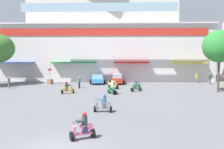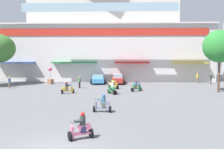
% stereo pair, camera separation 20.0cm
% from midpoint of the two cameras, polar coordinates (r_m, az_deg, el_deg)
% --- Properties ---
extents(ground_plane, '(128.00, 128.00, 0.00)m').
position_cam_midpoint_polar(ground_plane, '(25.85, -5.30, -5.92)').
color(ground_plane, slate).
extents(colonial_building, '(37.86, 16.89, 18.57)m').
position_cam_midpoint_polar(colonial_building, '(48.57, -2.03, 8.91)').
color(colonial_building, silver).
rests_on(colonial_building, ground).
extents(plaza_tree_3, '(4.10, 3.63, 7.61)m').
position_cam_midpoint_polar(plaza_tree_3, '(33.64, 22.84, 5.84)').
color(plaza_tree_3, brown).
rests_on(plaza_tree_3, ground).
extents(parked_car_0, '(2.70, 4.35, 1.37)m').
position_cam_midpoint_polar(parked_car_0, '(40.06, -3.44, -1.04)').
color(parked_car_0, '#3A8AC4').
rests_on(parked_car_0, ground).
extents(parked_car_1, '(2.31, 4.47, 1.54)m').
position_cam_midpoint_polar(parked_car_1, '(40.00, 1.01, -0.94)').
color(parked_car_1, '#AC2C28').
rests_on(parked_car_1, ground).
extents(scooter_rider_1, '(1.45, 1.20, 1.52)m').
position_cam_midpoint_polar(scooter_rider_1, '(32.04, 5.24, -2.66)').
color(scooter_rider_1, black).
rests_on(scooter_rider_1, ground).
extents(scooter_rider_4, '(1.47, 1.10, 1.54)m').
position_cam_midpoint_polar(scooter_rider_4, '(14.62, -6.93, -11.90)').
color(scooter_rider_4, black).
rests_on(scooter_rider_4, ground).
extents(scooter_rider_5, '(1.17, 1.47, 1.58)m').
position_cam_midpoint_polar(scooter_rider_5, '(29.77, -0.13, -3.18)').
color(scooter_rider_5, black).
rests_on(scooter_rider_5, ground).
extents(scooter_rider_6, '(1.44, 1.11, 1.48)m').
position_cam_midpoint_polar(scooter_rider_6, '(34.10, 0.07, -2.22)').
color(scooter_rider_6, black).
rests_on(scooter_rider_6, ground).
extents(scooter_rider_7, '(1.50, 0.66, 1.50)m').
position_cam_midpoint_polar(scooter_rider_7, '(20.83, -2.26, -6.78)').
color(scooter_rider_7, black).
rests_on(scooter_rider_7, ground).
extents(scooter_rider_8, '(1.55, 1.15, 1.44)m').
position_cam_midpoint_polar(scooter_rider_8, '(30.65, -10.20, -3.16)').
color(scooter_rider_8, black).
rests_on(scooter_rider_8, ground).
extents(pedestrian_0, '(0.53, 0.53, 1.58)m').
position_cam_midpoint_polar(pedestrian_0, '(35.07, -7.54, -1.62)').
color(pedestrian_0, black).
rests_on(pedestrian_0, ground).
extents(pedestrian_1, '(0.44, 0.44, 1.60)m').
position_cam_midpoint_polar(pedestrian_1, '(37.39, -22.30, -1.51)').
color(pedestrian_1, '#756053').
rests_on(pedestrian_1, ground).
extents(pedestrian_2, '(0.47, 0.47, 1.63)m').
position_cam_midpoint_polar(pedestrian_2, '(42.96, 18.37, -0.57)').
color(pedestrian_2, '#786E56').
rests_on(pedestrian_2, ground).
extents(pedestrian_3, '(0.35, 0.35, 1.67)m').
position_cam_midpoint_polar(pedestrian_3, '(41.89, 21.06, -0.75)').
color(pedestrian_3, '#463E36').
rests_on(pedestrian_3, ground).
extents(balloon_vendor_cart, '(0.77, 1.00, 2.55)m').
position_cam_midpoint_polar(balloon_vendor_cart, '(40.66, -13.90, -0.55)').
color(balloon_vendor_cart, '#9E6649').
rests_on(balloon_vendor_cart, ground).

